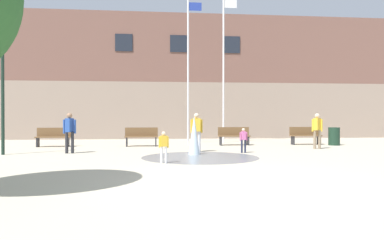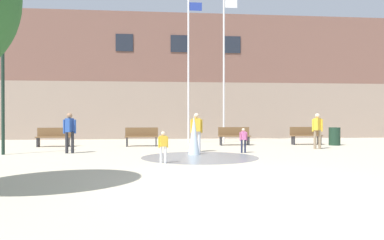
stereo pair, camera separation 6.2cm
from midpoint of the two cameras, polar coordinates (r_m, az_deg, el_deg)
ground_plane at (r=8.41m, az=5.42°, el=-9.36°), size 100.00×100.00×0.00m
library_building at (r=27.41m, az=-2.33°, el=6.08°), size 36.00×6.05×8.20m
splash_fountain at (r=13.91m, az=0.70°, el=-3.36°), size 4.16×4.16×1.49m
park_bench_left_of_flagpoles at (r=19.15m, az=-20.24°, el=-2.40°), size 1.60×0.44×0.91m
park_bench_under_left_flagpole at (r=18.41m, az=-7.59°, el=-2.49°), size 1.60×0.44×0.91m
park_bench_center at (r=19.03m, az=6.55°, el=-2.39°), size 1.60×0.44×0.91m
park_bench_far_right at (r=20.19m, az=17.03°, el=-2.24°), size 1.60×0.44×0.91m
adult_near_bench at (r=15.26m, az=0.80°, el=-1.40°), size 0.50×0.25×1.59m
teen_by_trashcan at (r=15.46m, az=-18.05°, el=-1.40°), size 0.50×0.39×1.59m
child_running at (r=11.61m, az=-4.26°, el=-3.75°), size 0.31×0.17×0.99m
child_in_fountain at (r=15.03m, az=7.96°, el=-2.79°), size 0.31×0.22×0.99m
adult_in_red at (r=17.58m, az=18.66°, el=-1.17°), size 0.50×0.37×1.59m
flagpole_left at (r=20.84m, az=-0.39°, el=8.45°), size 0.80×0.10×8.15m
flagpole_right at (r=21.13m, az=5.03°, el=8.64°), size 0.80×0.10×8.36m
lamp_post_left_lane at (r=15.92m, az=-26.77°, el=5.16°), size 0.32×0.32×4.25m
trash_can at (r=20.16m, az=20.97°, el=-2.34°), size 0.56×0.56×0.90m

